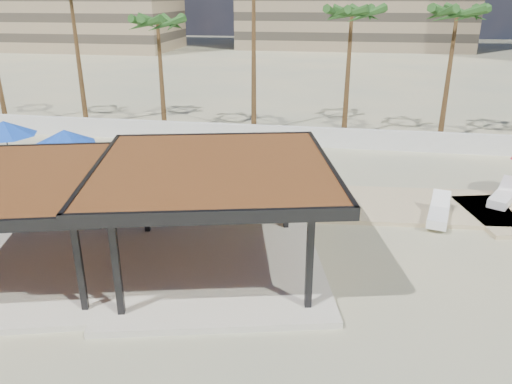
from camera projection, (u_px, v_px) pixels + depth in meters
ground at (247, 285)px, 15.93m from camera, size 200.00×200.00×0.00m
promenade at (321, 197)px, 22.63m from camera, size 44.45×7.97×0.24m
boundary_wall at (294, 136)px, 30.38m from camera, size 56.00×0.30×1.20m
pavilion_central at (215, 208)px, 16.06m from camera, size 8.85×8.85×3.74m
pavilion_west at (15, 217)px, 15.79m from camera, size 8.44×8.44×3.49m
umbrella_a at (65, 137)px, 23.39m from camera, size 3.33×3.33×2.59m
umbrella_b at (267, 164)px, 20.49m from camera, size 3.05×3.05×2.31m
umbrella_f at (4, 129)px, 24.55m from camera, size 3.17×3.17×2.69m
lounger_a at (104, 172)px, 24.85m from camera, size 0.85×2.32×0.87m
lounger_b at (503, 197)px, 21.81m from camera, size 1.77×2.36×0.87m
lounger_c at (439, 214)px, 20.11m from camera, size 1.24×2.39×0.87m
palm_c at (158, 26)px, 31.40m from camera, size 3.00×3.00×7.85m
palm_e at (352, 18)px, 29.63m from camera, size 3.00×3.00×8.46m
palm_f at (457, 18)px, 28.88m from camera, size 3.00×3.00×8.50m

